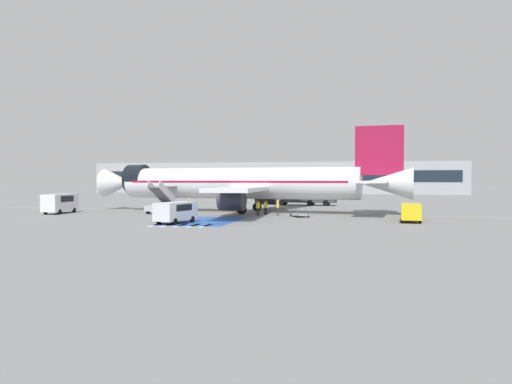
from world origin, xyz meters
TOP-DOWN VIEW (x-y plane):
  - ground_plane at (0.00, 0.00)m, footprint 600.00×600.00m
  - apron_leadline_yellow at (-0.62, -0.91)m, footprint 74.79×7.14m
  - apron_stand_patch_blue at (-0.62, -14.77)m, footprint 6.63×11.25m
  - apron_walkway_bar_0 at (-3.62, -19.72)m, footprint 0.44×3.60m
  - apron_walkway_bar_1 at (-2.42, -19.72)m, footprint 0.44×3.60m
  - apron_walkway_bar_2 at (-1.22, -19.72)m, footprint 0.44×3.60m
  - apron_walkway_bar_3 at (-0.02, -19.72)m, footprint 0.44×3.60m
  - apron_walkway_bar_4 at (1.18, -19.72)m, footprint 0.44×3.60m
  - airliner at (-0.01, -0.97)m, footprint 41.68×32.44m
  - boarding_stairs_forward at (-9.55, -4.65)m, footprint 2.63×5.39m
  - fuel_tanker at (5.89, 17.87)m, footprint 10.17×3.04m
  - service_van_0 at (-2.44, -17.91)m, footprint 3.04×5.04m
  - service_van_1 at (19.86, -11.15)m, footprint 2.22×5.45m
  - service_van_2 at (-21.62, -7.97)m, footprint 2.25×5.53m
  - baggage_cart at (8.14, -7.14)m, footprint 2.58×3.00m
  - ground_crew_0 at (5.37, -5.64)m, footprint 0.30×0.46m
  - ground_crew_1 at (-5.59, -5.54)m, footprint 0.34×0.48m
  - ground_crew_2 at (3.64, -4.21)m, footprint 0.49×0.41m
  - ground_crew_3 at (3.19, -6.49)m, footprint 0.49×0.43m
  - terminal_building at (-12.56, 87.40)m, footprint 112.03×12.10m

SIDE VIEW (x-z plane):
  - ground_plane at x=0.00m, z-range 0.00..0.00m
  - apron_leadline_yellow at x=-0.62m, z-range 0.00..0.01m
  - apron_stand_patch_blue at x=-0.62m, z-range 0.00..0.01m
  - apron_walkway_bar_0 at x=-3.62m, z-range 0.00..0.01m
  - apron_walkway_bar_1 at x=-2.42m, z-range 0.00..0.01m
  - apron_walkway_bar_2 at x=-1.22m, z-range 0.00..0.01m
  - apron_walkway_bar_3 at x=-0.02m, z-range 0.00..0.01m
  - apron_walkway_bar_4 at x=1.18m, z-range 0.00..0.01m
  - baggage_cart at x=8.14m, z-range -0.18..0.69m
  - ground_crew_2 at x=3.64m, z-range 0.12..1.80m
  - boarding_stairs_forward at x=-9.55m, z-range -1.07..3.09m
  - ground_crew_3 at x=3.19m, z-range 0.14..1.92m
  - ground_crew_0 at x=5.37m, z-range 0.15..1.99m
  - ground_crew_1 at x=-5.59m, z-range 0.15..1.99m
  - service_van_1 at x=19.86m, z-range 0.20..2.00m
  - service_van_0 at x=-2.44m, z-range 0.21..2.25m
  - service_van_2 at x=-21.62m, z-range 0.22..2.64m
  - fuel_tanker at x=5.89m, z-range 0.01..3.38m
  - airliner at x=-0.01m, z-range -1.57..8.99m
  - terminal_building at x=-12.56m, z-range 0.00..9.30m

